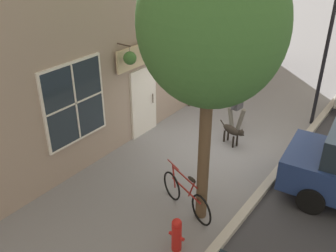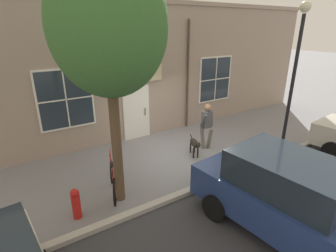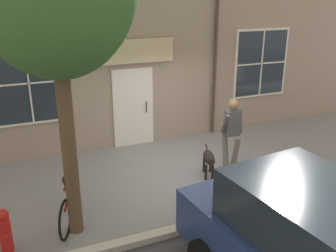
# 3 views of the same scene
# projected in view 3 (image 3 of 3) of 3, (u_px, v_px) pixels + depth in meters

# --- Properties ---
(ground_plane) EXTENTS (90.00, 90.00, 0.00)m
(ground_plane) POSITION_uv_depth(u_px,v_px,m) (188.00, 173.00, 8.68)
(ground_plane) COLOR gray
(storefront_facade) EXTENTS (0.95, 18.00, 5.13)m
(storefront_facade) POSITION_uv_depth(u_px,v_px,m) (150.00, 48.00, 9.84)
(storefront_facade) COLOR gray
(storefront_facade) RESTS_ON ground_plane
(pedestrian_walking) EXTENTS (0.55, 0.58, 1.69)m
(pedestrian_walking) POSITION_uv_depth(u_px,v_px,m) (232.00, 127.00, 8.65)
(pedestrian_walking) COLOR #6B665B
(pedestrian_walking) RESTS_ON ground_plane
(dog_on_leash) EXTENTS (1.01, 0.48, 0.67)m
(dog_on_leash) POSITION_uv_depth(u_px,v_px,m) (209.00, 159.00, 8.34)
(dog_on_leash) COLOR black
(dog_on_leash) RESTS_ON ground_plane
(leaning_bicycle) EXTENTS (1.66, 0.63, 0.99)m
(leaning_bicycle) POSITION_uv_depth(u_px,v_px,m) (69.00, 201.00, 6.80)
(leaning_bicycle) COLOR black
(leaning_bicycle) RESTS_ON ground_plane
(fire_hydrant) EXTENTS (0.34, 0.20, 0.77)m
(fire_hydrant) POSITION_uv_depth(u_px,v_px,m) (5.00, 230.00, 5.94)
(fire_hydrant) COLOR red
(fire_hydrant) RESTS_ON ground_plane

